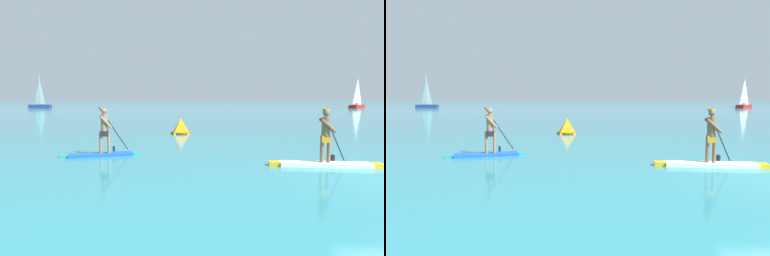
% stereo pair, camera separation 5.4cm
% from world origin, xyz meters
% --- Properties ---
extents(paddleboarder_near_left, '(2.94, 1.29, 1.86)m').
position_xyz_m(paddleboarder_near_left, '(-8.78, 3.99, 0.41)').
color(paddleboarder_near_left, blue).
rests_on(paddleboarder_near_left, ground).
extents(paddleboarder_mid_center, '(3.53, 0.92, 1.84)m').
position_xyz_m(paddleboarder_mid_center, '(-1.22, 1.78, 0.36)').
color(paddleboarder_mid_center, white).
rests_on(paddleboarder_mid_center, ground).
extents(race_marker_buoy, '(1.36, 1.36, 0.93)m').
position_xyz_m(race_marker_buoy, '(-5.94, 11.89, 0.40)').
color(race_marker_buoy, orange).
rests_on(race_marker_buoy, ground).
extents(sailboat_left_horizon, '(4.15, 1.40, 6.28)m').
position_xyz_m(sailboat_left_horizon, '(-32.79, 58.41, 0.96)').
color(sailboat_left_horizon, navy).
rests_on(sailboat_left_horizon, ground).
extents(sailboat_right_horizon, '(5.04, 5.67, 6.04)m').
position_xyz_m(sailboat_right_horizon, '(26.67, 57.67, 0.81)').
color(sailboat_right_horizon, '#A51E1E').
rests_on(sailboat_right_horizon, ground).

